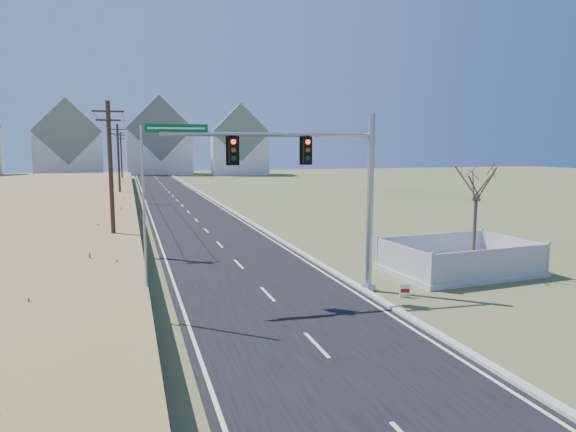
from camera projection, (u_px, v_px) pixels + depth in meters
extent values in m
plane|color=#4E5D2D|center=(297.00, 326.00, 18.28)|extent=(260.00, 260.00, 0.00)
cube|color=black|center=(174.00, 198.00, 65.60)|extent=(8.00, 180.00, 0.06)
cube|color=#B2AFA8|center=(207.00, 196.00, 66.81)|extent=(0.30, 180.00, 0.18)
cylinder|color=#422D1E|center=(111.00, 179.00, 29.97)|extent=(0.26, 0.26, 9.00)
cube|color=#422D1E|center=(108.00, 111.00, 29.45)|extent=(1.80, 0.10, 0.10)
cube|color=#422D1E|center=(108.00, 120.00, 29.52)|extent=(1.40, 0.10, 0.10)
cylinder|color=#422D1E|center=(119.00, 164.00, 58.36)|extent=(0.26, 0.26, 9.00)
cube|color=#422D1E|center=(117.00, 129.00, 57.85)|extent=(1.80, 0.10, 0.10)
cube|color=#422D1E|center=(117.00, 134.00, 57.91)|extent=(1.40, 0.10, 0.10)
cylinder|color=#422D1E|center=(121.00, 159.00, 86.75)|extent=(0.26, 0.26, 9.00)
cube|color=#422D1E|center=(120.00, 136.00, 86.24)|extent=(1.80, 0.10, 0.10)
cube|color=#422D1E|center=(121.00, 139.00, 86.30)|extent=(1.40, 0.10, 0.10)
cube|color=white|center=(69.00, 156.00, 114.58)|extent=(14.66, 10.95, 9.00)
cube|color=slate|center=(68.00, 132.00, 113.87)|extent=(14.93, 11.17, 14.26)
cube|color=white|center=(160.00, 154.00, 124.21)|extent=(15.00, 10.00, 10.00)
cube|color=slate|center=(159.00, 129.00, 123.43)|extent=(15.27, 10.20, 15.27)
cube|color=white|center=(239.00, 156.00, 122.02)|extent=(13.87, 10.31, 9.00)
cube|color=slate|center=(239.00, 133.00, 121.31)|extent=(14.12, 10.51, 13.24)
cylinder|color=#9EA0A5|center=(368.00, 288.00, 22.86)|extent=(0.66, 0.66, 0.22)
cylinder|color=#9EA0A5|center=(370.00, 204.00, 22.37)|extent=(0.29, 0.29, 7.73)
cylinder|color=#9EA0A5|center=(271.00, 135.00, 20.96)|extent=(8.83, 0.78, 0.18)
cube|color=black|center=(307.00, 150.00, 21.40)|extent=(0.36, 0.30, 1.05)
cube|color=black|center=(233.00, 150.00, 20.68)|extent=(0.36, 0.30, 1.05)
cube|color=#055F24|center=(177.00, 128.00, 20.06)|extent=(2.43, 0.21, 0.33)
cube|color=#B7B5AD|center=(459.00, 270.00, 26.14)|extent=(7.47, 5.35, 0.27)
cube|color=#9E9EA2|center=(492.00, 263.00, 23.92)|extent=(6.84, 0.55, 1.37)
cube|color=#9E9EA2|center=(432.00, 246.00, 28.14)|extent=(6.84, 0.55, 1.37)
cube|color=#9E9EA2|center=(402.00, 259.00, 24.80)|extent=(0.39, 4.56, 1.37)
cube|color=#9E9EA2|center=(512.00, 249.00, 27.26)|extent=(0.39, 4.56, 1.37)
cube|color=white|center=(405.00, 291.00, 21.76)|extent=(0.45, 0.18, 0.56)
cube|color=#A60C0B|center=(405.00, 291.00, 21.73)|extent=(0.35, 0.12, 0.16)
cylinder|color=#B7B5AD|center=(148.00, 319.00, 18.84)|extent=(0.32, 0.32, 0.14)
cylinder|color=#9EA0A5|center=(145.00, 225.00, 18.38)|extent=(0.09, 0.09, 7.09)
cylinder|color=#4C3F33|center=(474.00, 236.00, 25.55)|extent=(0.18, 0.18, 3.89)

